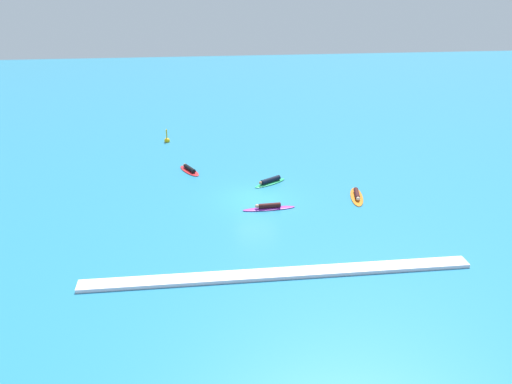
{
  "coord_description": "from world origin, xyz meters",
  "views": [
    {
      "loc": [
        -3.78,
        -31.28,
        13.71
      ],
      "look_at": [
        0.0,
        0.0,
        0.5
      ],
      "focal_mm": 37.81,
      "sensor_mm": 36.0,
      "label": 1
    }
  ],
  "objects_px": {
    "surfer_on_green_board": "(270,181)",
    "surfer_on_orange_board": "(357,196)",
    "marker_buoy": "(167,140)",
    "surfer_on_purple_board": "(269,207)",
    "surfer_on_red_board": "(189,170)"
  },
  "relations": [
    {
      "from": "surfer_on_orange_board",
      "to": "surfer_on_red_board",
      "type": "bearing_deg",
      "value": -108.37
    },
    {
      "from": "marker_buoy",
      "to": "surfer_on_red_board",
      "type": "bearing_deg",
      "value": -76.01
    },
    {
      "from": "surfer_on_red_board",
      "to": "surfer_on_purple_board",
      "type": "bearing_deg",
      "value": -172.39
    },
    {
      "from": "surfer_on_purple_board",
      "to": "surfer_on_red_board",
      "type": "xyz_separation_m",
      "value": [
        -4.77,
        7.24,
        -0.01
      ]
    },
    {
      "from": "surfer_on_purple_board",
      "to": "surfer_on_red_board",
      "type": "distance_m",
      "value": 8.67
    },
    {
      "from": "surfer_on_green_board",
      "to": "marker_buoy",
      "type": "distance_m",
      "value": 12.72
    },
    {
      "from": "surfer_on_purple_board",
      "to": "surfer_on_green_board",
      "type": "height_order",
      "value": "surfer_on_green_board"
    },
    {
      "from": "surfer_on_red_board",
      "to": "marker_buoy",
      "type": "bearing_deg",
      "value": -11.77
    },
    {
      "from": "surfer_on_orange_board",
      "to": "marker_buoy",
      "type": "relative_size",
      "value": 2.59
    },
    {
      "from": "surfer_on_purple_board",
      "to": "surfer_on_red_board",
      "type": "relative_size",
      "value": 1.25
    },
    {
      "from": "surfer_on_purple_board",
      "to": "marker_buoy",
      "type": "xyz_separation_m",
      "value": [
        -6.6,
        14.58,
        0.02
      ]
    },
    {
      "from": "surfer_on_green_board",
      "to": "surfer_on_orange_board",
      "type": "bearing_deg",
      "value": 116.84
    },
    {
      "from": "surfer_on_purple_board",
      "to": "surfer_on_green_board",
      "type": "distance_m",
      "value": 4.21
    },
    {
      "from": "surfer_on_orange_board",
      "to": "surfer_on_green_board",
      "type": "bearing_deg",
      "value": -108.74
    },
    {
      "from": "surfer_on_purple_board",
      "to": "surfer_on_green_board",
      "type": "xyz_separation_m",
      "value": [
        0.69,
        4.16,
        0.03
      ]
    }
  ]
}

